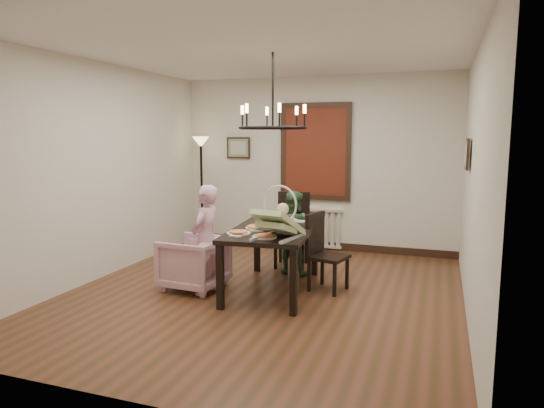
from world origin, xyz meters
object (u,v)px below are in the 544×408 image
Objects in this scene: elderly_woman at (206,249)px; seated_man at (292,239)px; floor_lamp at (202,192)px; chair_far at (291,230)px; chair_right at (329,252)px; armchair at (194,263)px; dining_table at (273,235)px; drinking_glass at (280,223)px; baby_bouncer at (278,220)px.

seated_man is at bearing 149.06° from elderly_woman.
floor_lamp reaches higher than seated_man.
seated_man is 2.33m from floor_lamp.
chair_far is 0.35m from seated_man.
seated_man is at bearing -79.18° from chair_far.
armchair is (-1.57, -0.47, -0.15)m from chair_right.
chair_far is 1.13× the size of chair_right.
dining_table is 1.62× the size of chair_far.
dining_table reaches higher than armchair.
armchair is at bearing -163.93° from drinking_glass.
baby_bouncer is at bearing -48.44° from floor_lamp.
seated_man is 1.55× the size of baby_bouncer.
seated_man is at bearing -30.84° from floor_lamp.
baby_bouncer is at bearing -85.56° from chair_far.
dining_table is 0.81m from elderly_woman.
armchair is 0.39× the size of floor_lamp.
floor_lamp is at bearing 147.66° from chair_far.
seated_man reaches higher than drinking_glass.
chair_far is 1.74m from baby_bouncer.
dining_table is 0.64m from baby_bouncer.
chair_far is at bearing 158.59° from elderly_woman.
dining_table is 1.61× the size of elderly_woman.
dining_table is at bearing 123.90° from chair_right.
armchair is at bearing -113.96° from elderly_woman.
elderly_woman reaches higher than chair_right.
chair_far is at bearing 99.71° from drinking_glass.
dining_table is 1.13m from chair_far.
floor_lamp is at bearing -150.47° from elderly_woman.
floor_lamp reaches higher than elderly_woman.
floor_lamp is at bearing 142.98° from baby_bouncer.
chair_far reaches higher than dining_table.
seated_man is (-0.63, 0.57, -0.00)m from chair_right.
seated_man is 7.47× the size of drinking_glass.
chair_right is 7.50× the size of drinking_glass.
floor_lamp is (-2.21, 2.50, -0.07)m from baby_bouncer.
chair_right is at bearing 110.62° from armchair.
baby_bouncer is (-0.39, -0.75, 0.49)m from chair_right.
armchair is 0.32m from elderly_woman.
baby_bouncer reaches higher than drinking_glass.
seated_man is (0.94, 1.04, 0.15)m from armchair.
chair_right is 1.65m from armchair.
baby_bouncer reaches higher than chair_far.
chair_far is 0.99× the size of elderly_woman.
chair_right reaches higher than drinking_glass.
armchair is 1.17× the size of baby_bouncer.
elderly_woman is at bearing -153.52° from drinking_glass.
chair_far is 1.61m from armchair.
chair_right is at bearing 114.07° from elderly_woman.
drinking_glass is at bearing 110.17° from armchair.
elderly_woman is 1.14× the size of seated_man.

